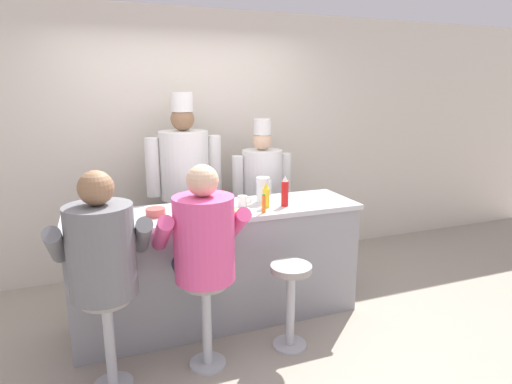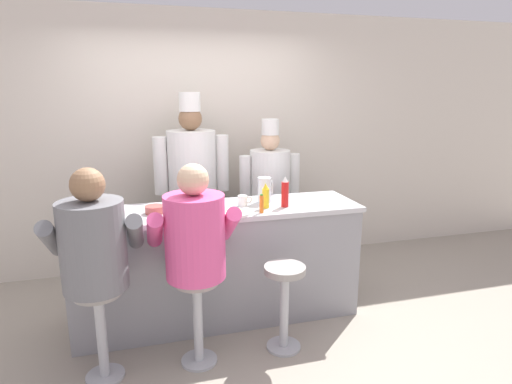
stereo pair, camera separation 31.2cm
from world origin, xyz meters
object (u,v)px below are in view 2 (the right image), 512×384
object	(u,v)px
breakfast_plate	(234,212)
cereal_bowl	(155,210)
empty_stool_round	(284,294)
diner_seated_grey	(94,250)
mustard_bottle_yellow	(266,196)
diner_seated_pink	(194,241)
ketchup_bottle_red	(285,192)
coffee_mug_white	(243,201)
coffee_mug_blue	(107,220)
hot_sauce_bottle_orange	(262,204)
cook_in_whites_near	(192,180)
water_pitcher_clear	(264,190)
cook_in_whites_far	(270,191)

from	to	relation	value
breakfast_plate	cereal_bowl	size ratio (longest dim) A/B	1.69
empty_stool_round	diner_seated_grey	bearing A→B (deg)	178.42
mustard_bottle_yellow	cereal_bowl	size ratio (longest dim) A/B	1.37
mustard_bottle_yellow	diner_seated_pink	bearing A→B (deg)	-144.58
ketchup_bottle_red	coffee_mug_white	distance (m)	0.35
cereal_bowl	coffee_mug_blue	world-z (taller)	coffee_mug_blue
diner_seated_pink	empty_stool_round	bearing A→B (deg)	-3.14
hot_sauce_bottle_orange	diner_seated_grey	distance (m)	1.26
mustard_bottle_yellow	cook_in_whites_near	world-z (taller)	cook_in_whites_near
empty_stool_round	coffee_mug_white	bearing A→B (deg)	105.03
ketchup_bottle_red	coffee_mug_white	xyz separation A→B (m)	(-0.32, 0.12, -0.08)
breakfast_plate	cereal_bowl	world-z (taller)	cereal_bowl
coffee_mug_blue	empty_stool_round	xyz separation A→B (m)	(1.21, -0.35, -0.57)
ketchup_bottle_red	mustard_bottle_yellow	size ratio (longest dim) A/B	1.25
water_pitcher_clear	breakfast_plate	size ratio (longest dim) A/B	0.86
diner_seated_pink	empty_stool_round	world-z (taller)	diner_seated_pink
ketchup_bottle_red	hot_sauce_bottle_orange	distance (m)	0.27
water_pitcher_clear	cook_in_whites_near	distance (m)	0.92
diner_seated_pink	empty_stool_round	distance (m)	0.79
mustard_bottle_yellow	cereal_bowl	world-z (taller)	mustard_bottle_yellow
cook_in_whites_far	ketchup_bottle_red	bearing A→B (deg)	-99.32
cereal_bowl	diner_seated_pink	bearing A→B (deg)	-66.58
diner_seated_pink	cook_in_whites_near	size ratio (longest dim) A/B	0.77
diner_seated_grey	diner_seated_pink	world-z (taller)	diner_seated_grey
water_pitcher_clear	diner_seated_grey	xyz separation A→B (m)	(-1.32, -0.63, -0.17)
coffee_mug_white	ketchup_bottle_red	bearing A→B (deg)	-19.54
coffee_mug_white	cook_in_whites_near	bearing A→B (deg)	110.50
empty_stool_round	cook_in_whites_far	size ratio (longest dim) A/B	0.41
cook_in_whites_far	water_pitcher_clear	bearing A→B (deg)	-111.04
coffee_mug_white	empty_stool_round	bearing A→B (deg)	-74.97
coffee_mug_white	diner_seated_grey	distance (m)	1.26
mustard_bottle_yellow	diner_seated_grey	bearing A→B (deg)	-160.43
hot_sauce_bottle_orange	empty_stool_round	world-z (taller)	hot_sauce_bottle_orange
diner_seated_grey	diner_seated_pink	size ratio (longest dim) A/B	1.00
mustard_bottle_yellow	coffee_mug_blue	world-z (taller)	mustard_bottle_yellow
empty_stool_round	cook_in_whites_far	distance (m)	1.45
water_pitcher_clear	breakfast_plate	xyz separation A→B (m)	(-0.33, -0.29, -0.09)
diner_seated_grey	coffee_mug_white	bearing A→B (deg)	26.75
breakfast_plate	diner_seated_grey	distance (m)	1.06
mustard_bottle_yellow	hot_sauce_bottle_orange	distance (m)	0.15
breakfast_plate	empty_stool_round	bearing A→B (deg)	-53.53
mustard_bottle_yellow	breakfast_plate	xyz separation A→B (m)	(-0.28, -0.11, -0.08)
diner_seated_grey	cook_in_whites_near	size ratio (longest dim) A/B	0.77
cook_in_whites_near	water_pitcher_clear	bearing A→B (deg)	-55.77
water_pitcher_clear	cook_in_whites_far	distance (m)	0.75
mustard_bottle_yellow	hot_sauce_bottle_orange	world-z (taller)	mustard_bottle_yellow
mustard_bottle_yellow	coffee_mug_blue	bearing A→B (deg)	-173.48
diner_seated_grey	diner_seated_pink	bearing A→B (deg)	-0.02
breakfast_plate	coffee_mug_blue	world-z (taller)	coffee_mug_blue
coffee_mug_white	diner_seated_grey	size ratio (longest dim) A/B	0.08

